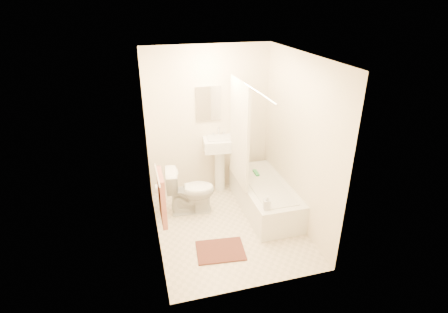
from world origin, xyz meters
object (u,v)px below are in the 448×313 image
object	(u,v)px
bathtub	(264,196)
soap_bottle	(267,202)
sink	(220,162)
toilet	(191,191)
bath_mat	(220,250)

from	to	relation	value
bathtub	soap_bottle	size ratio (longest dim) A/B	7.98
sink	bathtub	world-z (taller)	sink
sink	toilet	bearing A→B (deg)	-131.96
toilet	bath_mat	bearing A→B (deg)	-163.76
bath_mat	sink	bearing A→B (deg)	75.56
bathtub	bath_mat	size ratio (longest dim) A/B	2.52
bath_mat	soap_bottle	xyz separation A→B (m)	(0.68, 0.16, 0.53)
toilet	sink	bearing A→B (deg)	-42.94
toilet	soap_bottle	distance (m)	1.25
toilet	sink	size ratio (longest dim) A/B	0.70
toilet	bathtub	bearing A→B (deg)	-96.35
bathtub	bath_mat	distance (m)	1.23
bathtub	soap_bottle	xyz separation A→B (m)	(-0.23, -0.64, 0.32)
sink	soap_bottle	xyz separation A→B (m)	(0.28, -1.40, 0.02)
toilet	bathtub	size ratio (longest dim) A/B	0.47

